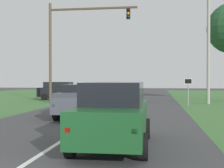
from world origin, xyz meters
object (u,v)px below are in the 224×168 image
(traffic_light, at_px, (71,37))
(utility_pole_right, at_px, (208,45))
(crossing_suv_far, at_px, (60,90))
(pickup_truck_lead, at_px, (82,100))
(red_suv_near, at_px, (114,113))
(keep_moving_sign, at_px, (188,87))

(traffic_light, height_order, utility_pole_right, utility_pole_right)
(crossing_suv_far, bearing_deg, pickup_truck_lead, -67.94)
(red_suv_near, height_order, keep_moving_sign, keep_moving_sign)
(traffic_light, relative_size, utility_pole_right, 0.89)
(keep_moving_sign, height_order, crossing_suv_far, keep_moving_sign)
(crossing_suv_far, height_order, utility_pole_right, utility_pole_right)
(traffic_light, bearing_deg, utility_pole_right, 3.45)
(red_suv_near, distance_m, keep_moving_sign, 15.91)
(red_suv_near, height_order, utility_pole_right, utility_pole_right)
(crossing_suv_far, bearing_deg, red_suv_near, -68.21)
(keep_moving_sign, xyz_separation_m, utility_pole_right, (1.95, 2.66, 3.57))
(pickup_truck_lead, distance_m, keep_moving_sign, 10.50)
(keep_moving_sign, relative_size, crossing_suv_far, 0.51)
(red_suv_near, xyz_separation_m, traffic_light, (-6.31, 17.39, 4.83))
(pickup_truck_lead, relative_size, crossing_suv_far, 1.20)
(red_suv_near, distance_m, utility_pole_right, 19.42)
(traffic_light, xyz_separation_m, utility_pole_right, (12.03, 0.72, -0.82))
(red_suv_near, bearing_deg, keep_moving_sign, 76.32)
(pickup_truck_lead, bearing_deg, red_suv_near, -68.76)
(traffic_light, xyz_separation_m, keep_moving_sign, (10.07, -1.94, -4.39))
(pickup_truck_lead, height_order, crossing_suv_far, crossing_suv_far)
(pickup_truck_lead, relative_size, traffic_light, 0.61)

